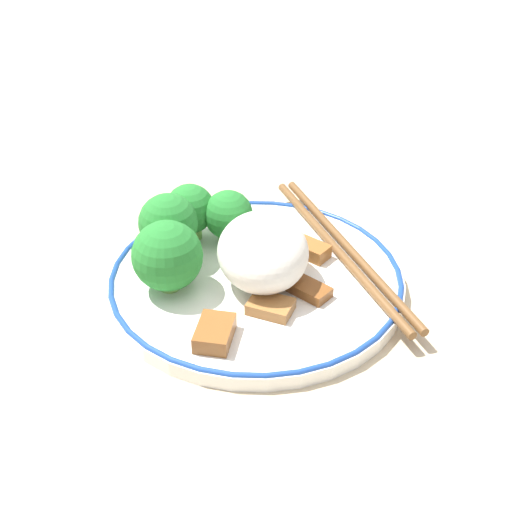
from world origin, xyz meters
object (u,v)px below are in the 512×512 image
(broccoli_back_left, at_px, (228,216))
(broccoli_mid_left, at_px, (167,256))
(chopsticks, at_px, (343,249))
(broccoli_back_center, at_px, (190,210))
(broccoli_back_right, at_px, (168,224))
(plate, at_px, (256,280))

(broccoli_back_left, xyz_separation_m, broccoli_mid_left, (-0.07, 0.05, 0.00))
(chopsticks, bearing_deg, broccoli_back_center, 76.11)
(broccoli_back_right, distance_m, broccoli_mid_left, 0.04)
(plate, height_order, chopsticks, chopsticks)
(broccoli_mid_left, xyz_separation_m, chopsticks, (0.04, -0.15, -0.03))
(plate, xyz_separation_m, broccoli_back_right, (0.03, 0.07, 0.04))
(plate, xyz_separation_m, broccoli_back_center, (0.06, 0.06, 0.03))
(broccoli_back_right, bearing_deg, plate, -112.79)
(broccoli_back_center, bearing_deg, broccoli_back_left, -105.12)
(broccoli_mid_left, bearing_deg, broccoli_back_left, -37.33)
(broccoli_back_left, distance_m, broccoli_mid_left, 0.08)
(broccoli_back_left, distance_m, broccoli_back_center, 0.04)
(broccoli_back_center, height_order, chopsticks, broccoli_back_center)
(plate, relative_size, broccoli_back_right, 4.08)
(broccoli_back_left, xyz_separation_m, broccoli_back_center, (0.01, 0.03, 0.00))
(broccoli_back_left, xyz_separation_m, chopsticks, (-0.02, -0.10, -0.02))
(plate, xyz_separation_m, broccoli_mid_left, (-0.01, 0.07, 0.04))
(broccoli_back_center, bearing_deg, chopsticks, -103.89)
(broccoli_back_left, height_order, broccoli_mid_left, broccoli_mid_left)
(plate, relative_size, broccoli_back_left, 4.97)
(broccoli_mid_left, distance_m, chopsticks, 0.16)
(plate, bearing_deg, broccoli_back_left, 21.72)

